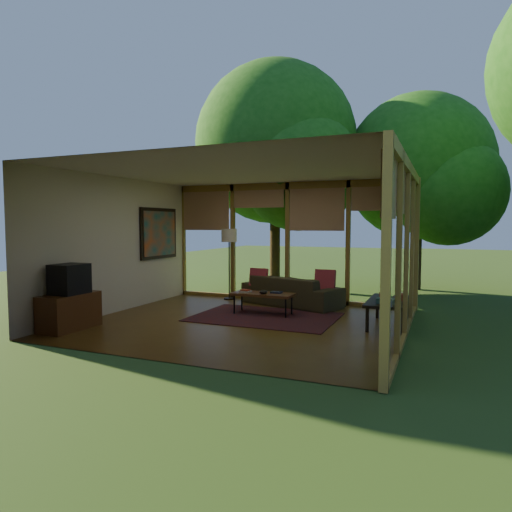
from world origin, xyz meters
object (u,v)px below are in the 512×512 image
at_px(media_cabinet, 69,312).
at_px(coffee_table, 263,295).
at_px(side_console, 386,302).
at_px(sofa, 292,291).
at_px(floor_lamp, 229,239).
at_px(television, 69,279).

xyz_separation_m(media_cabinet, coffee_table, (2.53, 2.39, 0.09)).
relative_size(coffee_table, side_console, 0.86).
xyz_separation_m(sofa, floor_lamp, (-1.60, 0.22, 1.09)).
height_order(sofa, side_console, sofa).
bearing_deg(television, sofa, 52.77).
distance_m(sofa, coffee_table, 1.20).
distance_m(media_cabinet, television, 0.55).
bearing_deg(television, floor_lamp, 73.66).
xyz_separation_m(sofa, side_console, (2.14, -1.27, 0.09)).
distance_m(media_cabinet, coffee_table, 3.49).
height_order(sofa, floor_lamp, floor_lamp).
bearing_deg(coffee_table, side_console, -2.14).
bearing_deg(media_cabinet, floor_lamp, 73.38).
xyz_separation_m(floor_lamp, coffee_table, (1.40, -1.40, -1.01)).
relative_size(television, coffee_table, 0.46).
bearing_deg(side_console, floor_lamp, 158.35).
relative_size(sofa, floor_lamp, 1.33).
relative_size(media_cabinet, side_console, 0.71).
bearing_deg(sofa, media_cabinet, 71.12).
bearing_deg(media_cabinet, sofa, 52.57).
distance_m(sofa, floor_lamp, 1.95).
xyz_separation_m(floor_lamp, side_console, (3.74, -1.48, -1.00)).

